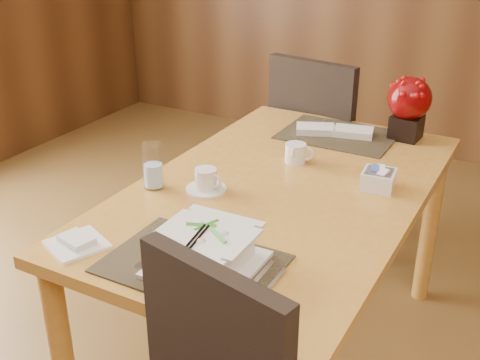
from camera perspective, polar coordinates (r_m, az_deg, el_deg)
The scene contains 12 objects.
dining_table at distance 2.08m, azimuth 3.83°, elevation -2.99°, with size 0.90×1.50×0.75m.
placemat_near at distance 1.61m, azimuth -4.53°, elevation -7.90°, with size 0.45×0.33×0.01m, color black.
placemat_far at distance 2.50m, azimuth 9.29°, elevation 4.26°, with size 0.45×0.33×0.01m, color black.
soup_setting at distance 1.57m, azimuth -3.23°, elevation -6.71°, with size 0.27×0.27×0.11m.
coffee_cup at distance 1.99m, azimuth -3.24°, elevation -0.12°, with size 0.14×0.14×0.08m.
water_glass at distance 2.01m, azimuth -8.26°, elevation 1.33°, with size 0.07×0.07×0.16m, color white.
creamer_jug at distance 2.21m, azimuth 5.28°, elevation 2.57°, with size 0.10×0.10×0.07m, color silver, non-canonical shape.
sugar_caddy at distance 2.05m, azimuth 12.99°, elevation 0.02°, with size 0.10×0.10×0.06m, color silver.
berry_decor at distance 2.49m, azimuth 15.73°, elevation 6.92°, with size 0.17×0.17×0.25m.
napkins_far at distance 2.50m, azimuth 9.18°, elevation 4.64°, with size 0.31×0.11×0.03m, color silver, non-canonical shape.
bread_plate at distance 1.75m, azimuth -15.18°, elevation -5.90°, with size 0.15×0.15×0.01m, color silver.
far_chair at distance 2.95m, azimuth 7.73°, elevation 3.46°, with size 0.52×0.53×0.98m.
Camera 1 is at (0.76, -1.07, 1.62)m, focal length 45.00 mm.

